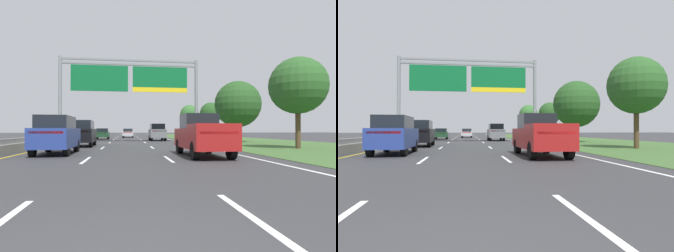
{
  "view_description": "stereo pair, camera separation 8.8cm",
  "coord_description": "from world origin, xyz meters",
  "views": [
    {
      "loc": [
        -0.04,
        -2.79,
        1.34
      ],
      "look_at": [
        2.67,
        16.52,
        1.6
      ],
      "focal_mm": 31.15,
      "sensor_mm": 36.0,
      "label": 1
    },
    {
      "loc": [
        0.04,
        -2.8,
        1.34
      ],
      "look_at": [
        2.67,
        16.52,
        1.6
      ],
      "focal_mm": 31.15,
      "sensor_mm": 36.0,
      "label": 2
    }
  ],
  "objects": [
    {
      "name": "car_grey_right_lane_suv",
      "position": [
        3.72,
        33.76,
        1.1
      ],
      "size": [
        1.92,
        4.71,
        2.11
      ],
      "rotation": [
        0.0,
        0.0,
        1.57
      ],
      "color": "slate",
      "rests_on": "ground"
    },
    {
      "name": "pickup_truck_red",
      "position": [
        3.79,
        11.79,
        1.07
      ],
      "size": [
        2.04,
        5.41,
        2.2
      ],
      "rotation": [
        0.0,
        0.0,
        1.58
      ],
      "color": "maroon",
      "rests_on": "ground"
    },
    {
      "name": "median_barrier_concrete",
      "position": [
        -6.6,
        35.0,
        0.35
      ],
      "size": [
        0.6,
        110.0,
        0.85
      ],
      "color": "#99968E",
      "rests_on": "ground"
    },
    {
      "name": "roadside_tree_near",
      "position": [
        12.03,
        16.46,
        4.5
      ],
      "size": [
        4.05,
        4.05,
        6.54
      ],
      "color": "#4C3823",
      "rests_on": "ground"
    },
    {
      "name": "overhead_sign_gantry",
      "position": [
        0.3,
        29.03,
        6.51
      ],
      "size": [
        15.06,
        0.42,
        9.16
      ],
      "color": "gray",
      "rests_on": "ground"
    },
    {
      "name": "car_darkgreen_left_lane_sedan",
      "position": [
        -3.55,
        40.13,
        0.82
      ],
      "size": [
        1.92,
        4.44,
        1.57
      ],
      "rotation": [
        0.0,
        0.0,
        1.59
      ],
      "color": "#193D23",
      "rests_on": "ground"
    },
    {
      "name": "roadside_tree_distant",
      "position": [
        13.48,
        59.52,
        4.75
      ],
      "size": [
        4.12,
        4.12,
        6.83
      ],
      "color": "#4C3823",
      "rests_on": "ground"
    },
    {
      "name": "lane_striping",
      "position": [
        0.0,
        34.54,
        0.0
      ],
      "size": [
        11.96,
        106.0,
        0.01
      ],
      "color": "white",
      "rests_on": "ground"
    },
    {
      "name": "car_silver_centre_lane_sedan",
      "position": [
        0.12,
        48.75,
        0.82
      ],
      "size": [
        1.92,
        4.44,
        1.57
      ],
      "rotation": [
        0.0,
        0.0,
        1.55
      ],
      "color": "#B2B5BA",
      "rests_on": "ground"
    },
    {
      "name": "grass_verge_right",
      "position": [
        13.95,
        35.0,
        0.01
      ],
      "size": [
        14.0,
        110.0,
        0.02
      ],
      "primitive_type": "cube",
      "color": "#3D602D",
      "rests_on": "ground"
    },
    {
      "name": "roadside_tree_mid",
      "position": [
        12.02,
        27.83,
        4.18
      ],
      "size": [
        5.08,
        5.08,
        6.72
      ],
      "color": "#4C3823",
      "rests_on": "ground"
    },
    {
      "name": "car_black_left_lane_suv",
      "position": [
        -3.65,
        21.68,
        1.1
      ],
      "size": [
        2.01,
        4.74,
        2.11
      ],
      "rotation": [
        0.0,
        0.0,
        1.59
      ],
      "color": "black",
      "rests_on": "ground"
    },
    {
      "name": "car_blue_left_lane_suv",
      "position": [
        -3.92,
        14.08,
        1.1
      ],
      "size": [
        1.96,
        4.72,
        2.11
      ],
      "rotation": [
        0.0,
        0.0,
        1.58
      ],
      "color": "navy",
      "rests_on": "ground"
    },
    {
      "name": "ground_plane",
      "position": [
        0.0,
        35.0,
        0.0
      ],
      "size": [
        220.0,
        220.0,
        0.0
      ],
      "primitive_type": "plane",
      "color": "#333335"
    },
    {
      "name": "roadside_tree_far",
      "position": [
        14.01,
        44.96,
        4.13
      ],
      "size": [
        3.72,
        3.72,
        6.01
      ],
      "color": "#4C3823",
      "rests_on": "ground"
    }
  ]
}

